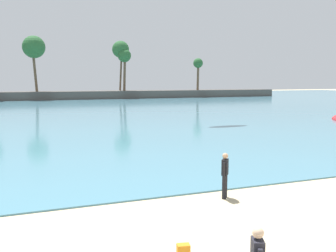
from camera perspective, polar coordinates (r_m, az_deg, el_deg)
sea at (r=69.07m, az=-15.08°, el=3.23°), size 220.00×112.09×0.06m
palm_headland at (r=84.84m, az=-17.49°, el=5.86°), size 105.84×6.31×13.39m
person_at_waterline at (r=13.92m, az=8.58°, el=-7.17°), size 0.39×0.44×1.67m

